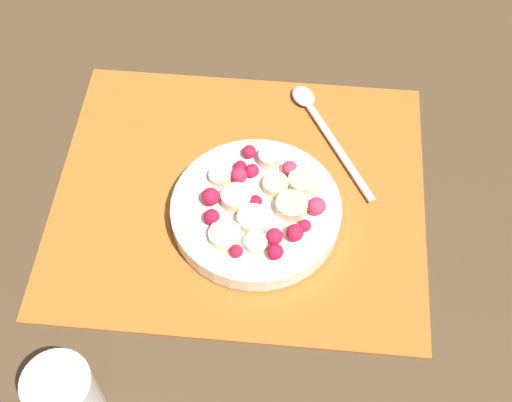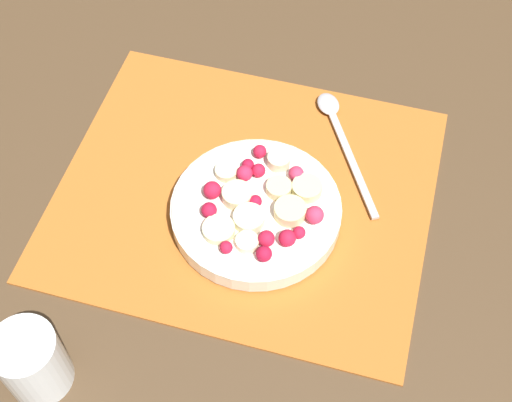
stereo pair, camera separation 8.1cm
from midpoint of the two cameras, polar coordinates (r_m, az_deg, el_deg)
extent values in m
plane|color=#4C3823|center=(0.86, 1.79, 0.43)|extent=(3.00, 3.00, 0.00)
cube|color=#B26023|center=(0.86, 1.80, 0.55)|extent=(0.44, 0.38, 0.01)
cylinder|color=silver|center=(0.83, 2.79, -1.03)|extent=(0.20, 0.20, 0.02)
torus|color=silver|center=(0.82, 2.82, -0.72)|extent=(0.20, 0.20, 0.01)
cylinder|color=white|center=(0.82, 2.83, -0.54)|extent=(0.18, 0.18, 0.00)
cylinder|color=beige|center=(0.81, 5.62, -1.03)|extent=(0.05, 0.05, 0.01)
cylinder|color=#F4EAB7|center=(0.80, 2.33, -1.64)|extent=(0.04, 0.04, 0.01)
cylinder|color=beige|center=(0.82, 4.66, 0.83)|extent=(0.04, 0.04, 0.01)
cylinder|color=beige|center=(0.84, 0.44, 2.39)|extent=(0.04, 0.04, 0.01)
cylinder|color=#F4EAB7|center=(0.78, 2.24, -3.54)|extent=(0.04, 0.04, 0.01)
cylinder|color=beige|center=(0.81, 1.21, 0.28)|extent=(0.04, 0.04, 0.01)
cylinder|color=beige|center=(0.82, 6.87, 0.70)|extent=(0.04, 0.04, 0.01)
cylinder|color=#F4EAB7|center=(0.85, 4.58, 3.05)|extent=(0.04, 0.04, 0.01)
cylinder|color=beige|center=(0.79, -0.09, -2.53)|extent=(0.05, 0.05, 0.01)
sphere|color=#D12347|center=(0.83, 2.11, 1.76)|extent=(0.02, 0.02, 0.02)
sphere|color=red|center=(0.79, 6.40, -2.74)|extent=(0.01, 0.01, 0.01)
sphere|color=red|center=(0.83, 2.98, 2.26)|extent=(0.02, 0.02, 0.02)
sphere|color=#B21433|center=(0.84, 2.13, 2.70)|extent=(0.01, 0.01, 0.01)
sphere|color=red|center=(0.78, 3.80, -3.25)|extent=(0.02, 0.02, 0.02)
sphere|color=#B21433|center=(0.81, 2.82, -0.23)|extent=(0.01, 0.01, 0.01)
sphere|color=red|center=(0.85, 3.03, 3.79)|extent=(0.02, 0.02, 0.02)
sphere|color=#DB3356|center=(0.80, 7.60, -1.33)|extent=(0.02, 0.02, 0.02)
sphere|color=#B21433|center=(0.77, 3.65, -4.47)|extent=(0.02, 0.02, 0.02)
sphere|color=#DB3356|center=(0.83, 6.02, 2.01)|extent=(0.02, 0.02, 0.02)
sphere|color=#B21433|center=(0.80, -0.90, -0.94)|extent=(0.02, 0.02, 0.02)
sphere|color=red|center=(0.81, -0.69, 0.68)|extent=(0.02, 0.02, 0.02)
sphere|color=red|center=(0.78, 0.57, -3.96)|extent=(0.01, 0.01, 0.01)
sphere|color=red|center=(0.78, 5.48, -3.19)|extent=(0.02, 0.02, 0.02)
cube|color=#B2B2B7|center=(0.89, 10.34, 2.76)|extent=(0.09, 0.15, 0.00)
ellipsoid|color=#B2B2B7|center=(0.95, 8.26, 7.53)|extent=(0.04, 0.05, 0.01)
cylinder|color=white|center=(0.74, -14.46, -12.61)|extent=(0.07, 0.07, 0.08)
camera|label=1|loc=(0.04, -87.13, 4.19)|focal=50.00mm
camera|label=2|loc=(0.04, 92.87, -4.19)|focal=50.00mm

